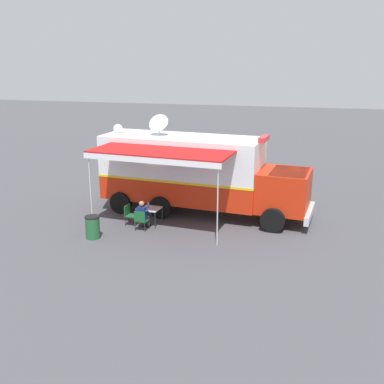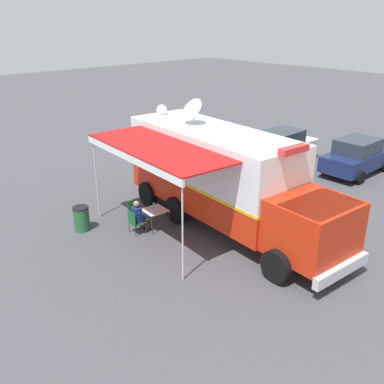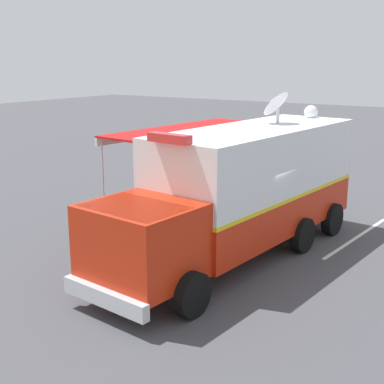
% 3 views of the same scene
% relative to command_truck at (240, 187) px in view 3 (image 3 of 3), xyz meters
% --- Properties ---
extents(ground_plane, '(100.00, 100.00, 0.00)m').
position_rel_command_truck_xyz_m(ground_plane, '(-0.10, -0.74, -1.94)').
color(ground_plane, '#47474C').
extents(lot_stripe, '(0.56, 4.79, 0.01)m').
position_rel_command_truck_xyz_m(lot_stripe, '(-2.35, -3.31, -1.94)').
color(lot_stripe, silver).
rests_on(lot_stripe, ground).
extents(command_truck, '(5.38, 9.68, 4.53)m').
position_rel_command_truck_xyz_m(command_truck, '(0.00, 0.00, 0.00)').
color(command_truck, red).
rests_on(command_truck, ground).
extents(folding_table, '(0.87, 0.87, 0.73)m').
position_rel_command_truck_xyz_m(folding_table, '(2.00, -1.53, -1.27)').
color(folding_table, silver).
rests_on(folding_table, ground).
extents(water_bottle, '(0.07, 0.07, 0.22)m').
position_rel_command_truck_xyz_m(water_bottle, '(1.94, -1.65, -1.11)').
color(water_bottle, '#4C99D8').
rests_on(water_bottle, folding_table).
extents(folding_chair_at_table, '(0.52, 0.52, 0.87)m').
position_rel_command_truck_xyz_m(folding_chair_at_table, '(2.80, -1.67, -1.43)').
color(folding_chair_at_table, '#19562D').
rests_on(folding_chair_at_table, ground).
extents(folding_chair_beside_table, '(0.52, 0.52, 0.87)m').
position_rel_command_truck_xyz_m(folding_chair_beside_table, '(2.25, -2.38, -1.43)').
color(folding_chair_beside_table, '#19562D').
rests_on(folding_chair_beside_table, ground).
extents(seated_responder, '(0.69, 0.59, 1.25)m').
position_rel_command_truck_xyz_m(seated_responder, '(2.61, -1.65, -1.29)').
color(seated_responder, navy).
rests_on(seated_responder, ground).
extents(trash_bin, '(0.57, 0.57, 0.91)m').
position_rel_command_truck_xyz_m(trash_bin, '(4.04, -3.22, -1.49)').
color(trash_bin, '#235B33').
rests_on(trash_bin, ground).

